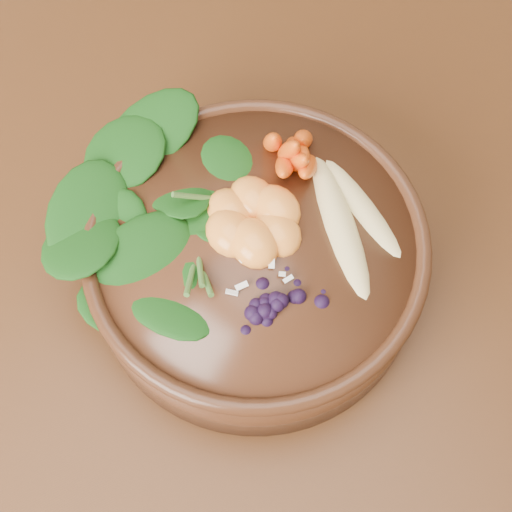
% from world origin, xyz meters
% --- Properties ---
extents(ground, '(4.00, 4.00, 0.00)m').
position_xyz_m(ground, '(0.00, 0.00, 0.00)').
color(ground, '#381E0F').
rests_on(ground, ground).
extents(dining_table, '(1.60, 0.90, 0.75)m').
position_xyz_m(dining_table, '(0.00, 0.00, 0.66)').
color(dining_table, '#331C0C').
rests_on(dining_table, ground).
extents(stoneware_bowl, '(0.38, 0.38, 0.08)m').
position_xyz_m(stoneware_bowl, '(0.07, -0.02, 0.79)').
color(stoneware_bowl, '#3F2010').
rests_on(stoneware_bowl, dining_table).
extents(kale_heap, '(0.24, 0.23, 0.04)m').
position_xyz_m(kale_heap, '(0.05, 0.05, 0.85)').
color(kale_heap, '#154511').
rests_on(kale_heap, stoneware_bowl).
extents(carrot_cluster, '(0.08, 0.08, 0.08)m').
position_xyz_m(carrot_cluster, '(0.14, 0.04, 0.87)').
color(carrot_cluster, '#FC5B15').
rests_on(carrot_cluster, stoneware_bowl).
extents(banana_halves, '(0.08, 0.16, 0.03)m').
position_xyz_m(banana_halves, '(0.15, -0.05, 0.84)').
color(banana_halves, '#E0CC84').
rests_on(banana_halves, stoneware_bowl).
extents(mandarin_cluster, '(0.11, 0.12, 0.03)m').
position_xyz_m(mandarin_cluster, '(0.08, -0.00, 0.85)').
color(mandarin_cluster, orange).
rests_on(mandarin_cluster, stoneware_bowl).
extents(blueberry_pile, '(0.16, 0.14, 0.04)m').
position_xyz_m(blueberry_pile, '(0.05, -0.08, 0.85)').
color(blueberry_pile, black).
rests_on(blueberry_pile, stoneware_bowl).
extents(coconut_flakes, '(0.11, 0.10, 0.01)m').
position_xyz_m(coconut_flakes, '(0.06, -0.04, 0.83)').
color(coconut_flakes, white).
rests_on(coconut_flakes, stoneware_bowl).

